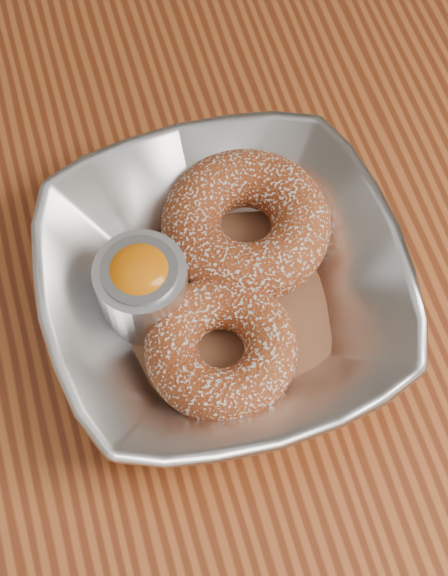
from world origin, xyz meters
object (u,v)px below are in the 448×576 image
object	(u,v)px
table	(208,320)
donut_back	(246,224)
serving_bowl	(224,290)
donut_front	(221,348)
ramekin	(142,286)

from	to	relation	value
table	donut_back	bearing A→B (deg)	3.89
serving_bowl	donut_front	bearing A→B (deg)	-108.67
table	ramekin	world-z (taller)	ramekin
table	donut_front	xyz separation A→B (m)	(-0.01, -0.07, 0.13)
serving_bowl	ramekin	size ratio (longest dim) A/B	3.95
table	donut_back	distance (m)	0.13
donut_back	ramekin	distance (m)	0.08
table	donut_front	distance (m)	0.15
donut_front	ramekin	distance (m)	0.06
table	serving_bowl	xyz separation A→B (m)	(0.00, -0.04, 0.13)
donut_back	donut_front	size ratio (longest dim) A/B	1.18
serving_bowl	donut_back	size ratio (longest dim) A/B	2.05
donut_back	donut_front	bearing A→B (deg)	-116.76
donut_front	table	bearing A→B (deg)	81.81
serving_bowl	donut_back	bearing A→B (deg)	56.76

